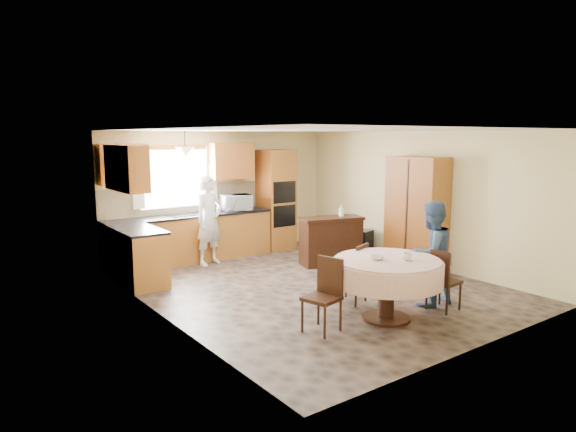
% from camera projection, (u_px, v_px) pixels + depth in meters
% --- Properties ---
extents(floor, '(5.00, 6.00, 0.01)m').
position_uv_depth(floor, '(313.00, 287.00, 8.28)').
color(floor, brown).
rests_on(floor, ground).
extents(ceiling, '(5.00, 6.00, 0.01)m').
position_uv_depth(ceiling, '(314.00, 130.00, 7.89)').
color(ceiling, white).
rests_on(ceiling, wall_back).
extents(wall_back, '(5.00, 0.02, 2.50)m').
position_uv_depth(wall_back, '(221.00, 193.00, 10.48)').
color(wall_back, '#D6C589').
rests_on(wall_back, floor).
extents(wall_front, '(5.00, 0.02, 2.50)m').
position_uv_depth(wall_front, '(483.00, 241.00, 5.69)').
color(wall_front, '#D6C589').
rests_on(wall_front, floor).
extents(wall_left, '(0.02, 6.00, 2.50)m').
position_uv_depth(wall_left, '(163.00, 226.00, 6.64)').
color(wall_left, '#D6C589').
rests_on(wall_left, floor).
extents(wall_right, '(0.02, 6.00, 2.50)m').
position_uv_depth(wall_right, '(418.00, 199.00, 9.54)').
color(wall_right, '#D6C589').
rests_on(wall_right, floor).
extents(window, '(1.40, 0.03, 1.10)m').
position_uv_depth(window, '(175.00, 178.00, 9.83)').
color(window, white).
rests_on(window, wall_back).
extents(curtain_left, '(0.22, 0.02, 1.15)m').
position_uv_depth(curtain_left, '(138.00, 178.00, 9.35)').
color(curtain_left, white).
rests_on(curtain_left, wall_back).
extents(curtain_right, '(0.22, 0.02, 1.15)m').
position_uv_depth(curtain_right, '(211.00, 174.00, 10.22)').
color(curtain_right, white).
rests_on(curtain_right, wall_back).
extents(base_cab_back, '(3.30, 0.60, 0.88)m').
position_uv_depth(base_cab_back, '(191.00, 239.00, 9.88)').
color(base_cab_back, '#BA7C31').
rests_on(base_cab_back, floor).
extents(counter_back, '(3.30, 0.64, 0.04)m').
position_uv_depth(counter_back, '(190.00, 216.00, 9.81)').
color(counter_back, black).
rests_on(counter_back, base_cab_back).
extents(base_cab_left, '(0.60, 1.20, 0.88)m').
position_uv_depth(base_cab_left, '(139.00, 258.00, 8.37)').
color(base_cab_left, '#BA7C31').
rests_on(base_cab_left, floor).
extents(counter_left, '(0.64, 1.20, 0.04)m').
position_uv_depth(counter_left, '(137.00, 230.00, 8.30)').
color(counter_left, black).
rests_on(counter_left, base_cab_left).
extents(backsplash, '(3.30, 0.02, 0.55)m').
position_uv_depth(backsplash, '(183.00, 200.00, 9.99)').
color(backsplash, beige).
rests_on(backsplash, wall_back).
extents(wall_cab_left, '(0.85, 0.33, 0.72)m').
position_uv_depth(wall_cab_left, '(123.00, 164.00, 9.06)').
color(wall_cab_left, '#CB7932').
rests_on(wall_cab_left, wall_back).
extents(wall_cab_right, '(0.90, 0.33, 0.72)m').
position_uv_depth(wall_cab_right, '(231.00, 161.00, 10.34)').
color(wall_cab_right, '#CB7932').
rests_on(wall_cab_right, wall_back).
extents(wall_cab_side, '(0.33, 1.20, 0.72)m').
position_uv_depth(wall_cab_side, '(126.00, 168.00, 8.07)').
color(wall_cab_side, '#CB7932').
rests_on(wall_cab_side, wall_left).
extents(oven_tower, '(0.66, 0.62, 2.12)m').
position_uv_depth(oven_tower, '(276.00, 200.00, 10.93)').
color(oven_tower, '#BA7C31').
rests_on(oven_tower, floor).
extents(oven_upper, '(0.56, 0.01, 0.45)m').
position_uv_depth(oven_upper, '(285.00, 192.00, 10.65)').
color(oven_upper, black).
rests_on(oven_upper, oven_tower).
extents(oven_lower, '(0.56, 0.01, 0.45)m').
position_uv_depth(oven_lower, '(285.00, 216.00, 10.73)').
color(oven_lower, black).
rests_on(oven_lower, oven_tower).
extents(pendant, '(0.36, 0.36, 0.18)m').
position_uv_depth(pendant, '(185.00, 152.00, 9.37)').
color(pendant, beige).
rests_on(pendant, ceiling).
extents(sideboard, '(1.27, 0.77, 0.85)m').
position_uv_depth(sideboard, '(331.00, 242.00, 9.68)').
color(sideboard, '#35190E').
rests_on(sideboard, floor).
extents(space_heater, '(0.44, 0.37, 0.52)m').
position_uv_depth(space_heater, '(364.00, 243.00, 10.39)').
color(space_heater, black).
rests_on(space_heater, floor).
extents(cupboard, '(0.54, 1.07, 2.04)m').
position_uv_depth(cupboard, '(416.00, 214.00, 9.24)').
color(cupboard, '#BA7C31').
rests_on(cupboard, floor).
extents(dining_table, '(1.44, 1.44, 0.82)m').
position_uv_depth(dining_table, '(387.00, 272.00, 6.70)').
color(dining_table, '#35190E').
rests_on(dining_table, floor).
extents(chair_left, '(0.48, 0.48, 0.91)m').
position_uv_depth(chair_left, '(325.00, 291.00, 6.37)').
color(chair_left, '#35190E').
rests_on(chair_left, floor).
extents(chair_back, '(0.49, 0.49, 0.87)m').
position_uv_depth(chair_back, '(356.00, 271.00, 7.41)').
color(chair_back, '#35190E').
rests_on(chair_back, floor).
extents(chair_right, '(0.41, 0.41, 0.87)m').
position_uv_depth(chair_right, '(441.00, 277.00, 7.07)').
color(chair_right, '#35190E').
rests_on(chair_right, floor).
extents(framed_picture, '(0.06, 0.59, 0.49)m').
position_uv_depth(framed_picture, '(400.00, 178.00, 9.81)').
color(framed_picture, gold).
rests_on(framed_picture, wall_right).
extents(microwave, '(0.63, 0.47, 0.32)m').
position_uv_depth(microwave, '(236.00, 203.00, 10.32)').
color(microwave, silver).
rests_on(microwave, counter_back).
extents(person_sink, '(0.71, 0.56, 1.69)m').
position_uv_depth(person_sink, '(209.00, 220.00, 9.61)').
color(person_sink, silver).
rests_on(person_sink, floor).
extents(person_dining, '(0.76, 0.61, 1.50)m').
position_uv_depth(person_dining, '(431.00, 254.00, 7.29)').
color(person_dining, '#39537D').
rests_on(person_dining, floor).
extents(bowl_sideboard, '(0.26, 0.26, 0.05)m').
position_uv_depth(bowl_sideboard, '(321.00, 220.00, 9.47)').
color(bowl_sideboard, '#B2B2B2').
rests_on(bowl_sideboard, sideboard).
extents(bottle_sideboard, '(0.12, 0.12, 0.27)m').
position_uv_depth(bottle_sideboard, '(341.00, 212.00, 9.74)').
color(bottle_sideboard, silver).
rests_on(bottle_sideboard, sideboard).
extents(cup_table, '(0.15, 0.15, 0.10)m').
position_uv_depth(cup_table, '(407.00, 257.00, 6.59)').
color(cup_table, '#B2B2B2').
rests_on(cup_table, dining_table).
extents(bowl_table, '(0.21, 0.21, 0.05)m').
position_uv_depth(bowl_table, '(377.00, 258.00, 6.63)').
color(bowl_table, '#B2B2B2').
rests_on(bowl_table, dining_table).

